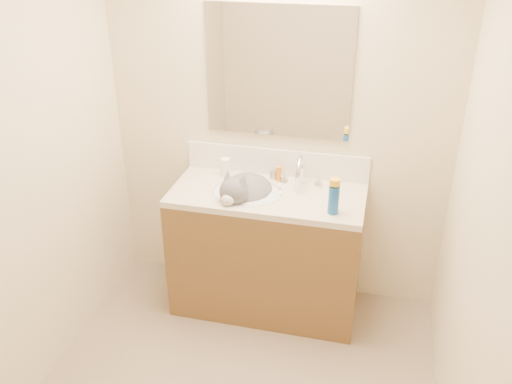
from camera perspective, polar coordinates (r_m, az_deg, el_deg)
The scene contains 16 objects.
room_shell at distance 2.22m, azimuth -4.17°, elevation 3.13°, with size 2.24×2.54×2.52m.
vanity_cabinet at distance 3.57m, azimuth 1.13°, elevation -6.46°, with size 1.20×0.55×0.82m, color brown.
counter_slab at distance 3.35m, azimuth 1.20°, elevation -0.34°, with size 1.20×0.55×0.04m, color beige.
basin at distance 3.37m, azimuth -0.91°, elevation -1.10°, with size 0.45×0.36×0.14m, color silver.
faucet at distance 3.40m, azimuth 4.69°, elevation 1.95°, with size 0.28×0.20×0.21m.
cat at distance 3.36m, azimuth -1.20°, elevation -0.17°, with size 0.40×0.49×0.35m.
backsplash at distance 3.54m, azimuth 2.15°, elevation 3.16°, with size 1.20×0.02×0.18m, color silver.
mirror at distance 3.34m, azimuth 2.33°, elevation 12.45°, with size 0.90×0.02×0.80m, color white.
pill_bottle at distance 3.55m, azimuth -3.23°, elevation 2.65°, with size 0.06×0.06×0.12m, color white.
pill_label at distance 3.55m, azimuth -3.22°, elevation 2.45°, with size 0.06×0.06×0.04m, color orange.
silver_jar at distance 3.51m, azimuth 1.83°, elevation 1.84°, with size 0.05×0.05×0.05m, color #B7B7BC.
amber_bottle at distance 3.47m, azimuth 2.39°, elevation 1.96°, with size 0.04×0.04×0.10m, color orange.
toothbrush at distance 3.37m, azimuth 2.55°, elevation 0.26°, with size 0.02×0.15×0.01m, color white.
toothbrush_head at distance 3.37m, azimuth 2.55°, elevation 0.31°, with size 0.02×0.03×0.02m, color #647DD4.
spray_can at distance 3.11m, azimuth 8.17°, elevation -0.82°, with size 0.06×0.06×0.17m, color #164F9E.
spray_cap at distance 3.05m, azimuth 8.31°, elevation 1.06°, with size 0.06×0.06×0.04m, color yellow.
Camera 1 is at (0.64, -1.93, 2.39)m, focal length 38.00 mm.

